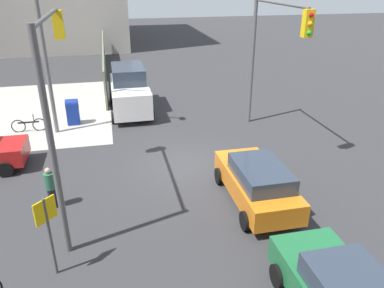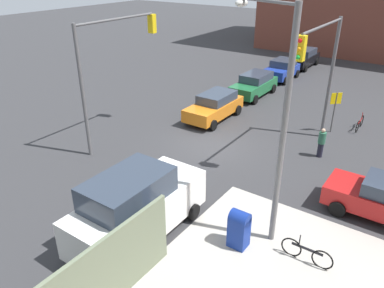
# 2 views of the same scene
# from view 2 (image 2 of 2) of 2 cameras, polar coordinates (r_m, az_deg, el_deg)

# --- Properties ---
(ground_plane) EXTENTS (120.00, 120.00, 0.00)m
(ground_plane) POSITION_cam_2_polar(r_m,az_deg,el_deg) (20.25, 3.01, -0.13)
(ground_plane) COLOR #333335
(traffic_signal_nw_corner) EXTENTS (5.68, 0.36, 6.50)m
(traffic_signal_nw_corner) POSITION_cam_2_polar(r_m,az_deg,el_deg) (18.99, 19.10, 11.63)
(traffic_signal_nw_corner) COLOR #59595B
(traffic_signal_nw_corner) RESTS_ON ground
(traffic_signal_se_corner) EXTENTS (5.61, 0.36, 6.50)m
(traffic_signal_se_corner) POSITION_cam_2_polar(r_m,az_deg,el_deg) (19.67, -11.97, 12.94)
(traffic_signal_se_corner) COLOR #59595B
(traffic_signal_se_corner) RESTS_ON ground
(street_lamp_corner) EXTENTS (1.32, 2.49, 8.00)m
(street_lamp_corner) POSITION_cam_2_polar(r_m,az_deg,el_deg) (11.96, 12.80, 4.67)
(street_lamp_corner) COLOR slate
(street_lamp_corner) RESTS_ON ground
(warning_sign_two_way) EXTENTS (0.48, 0.48, 2.40)m
(warning_sign_two_way) POSITION_cam_2_polar(r_m,az_deg,el_deg) (22.62, 20.96, 5.52)
(warning_sign_two_way) COLOR #4C4C4C
(warning_sign_two_way) RESTS_ON ground
(mailbox_blue) EXTENTS (0.56, 0.64, 1.43)m
(mailbox_blue) POSITION_cam_2_polar(r_m,az_deg,el_deg) (13.16, 7.19, -12.54)
(mailbox_blue) COLOR navy
(mailbox_blue) RESTS_ON ground
(sedan_orange) EXTENTS (4.40, 2.02, 1.62)m
(sedan_orange) POSITION_cam_2_polar(r_m,az_deg,el_deg) (23.38, 3.46, 5.82)
(sedan_orange) COLOR orange
(sedan_orange) RESTS_ON ground
(sedan_green) EXTENTS (4.49, 2.02, 1.62)m
(sedan_green) POSITION_cam_2_polar(r_m,az_deg,el_deg) (27.98, 9.47, 8.95)
(sedan_green) COLOR #1E6638
(sedan_green) RESTS_ON ground
(sedan_blue) EXTENTS (3.80, 2.02, 1.62)m
(sedan_blue) POSITION_cam_2_polar(r_m,az_deg,el_deg) (32.58, 13.54, 11.02)
(sedan_blue) COLOR #1E389E
(sedan_blue) RESTS_ON ground
(coupe_black) EXTENTS (4.50, 2.02, 1.62)m
(coupe_black) POSITION_cam_2_polar(r_m,az_deg,el_deg) (37.13, 16.53, 12.49)
(coupe_black) COLOR black
(coupe_black) RESTS_ON ground
(van_white_delivery) EXTENTS (5.40, 2.32, 2.62)m
(van_white_delivery) POSITION_cam_2_polar(r_m,az_deg,el_deg) (13.31, -8.44, -9.35)
(van_white_delivery) COLOR white
(van_white_delivery) RESTS_ON ground
(pedestrian_crossing) EXTENTS (0.36, 0.36, 1.55)m
(pedestrian_crossing) POSITION_cam_2_polar(r_m,az_deg,el_deg) (19.75, 19.12, 0.24)
(pedestrian_crossing) COLOR #2D664C
(pedestrian_crossing) RESTS_ON ground
(bicycle_leaning_on_fence) EXTENTS (0.05, 1.75, 0.97)m
(bicycle_leaning_on_fence) POSITION_cam_2_polar(r_m,az_deg,el_deg) (13.30, 17.03, -15.58)
(bicycle_leaning_on_fence) COLOR black
(bicycle_leaning_on_fence) RESTS_ON ground
(bicycle_at_crosswalk) EXTENTS (1.75, 0.05, 0.97)m
(bicycle_at_crosswalk) POSITION_cam_2_polar(r_m,az_deg,el_deg) (24.13, 24.19, 2.87)
(bicycle_at_crosswalk) COLOR black
(bicycle_at_crosswalk) RESTS_ON ground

